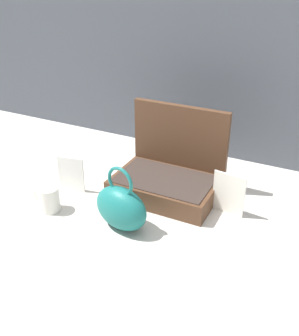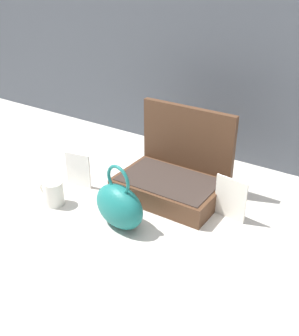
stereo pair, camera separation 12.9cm
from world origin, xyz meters
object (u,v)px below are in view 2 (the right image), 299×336
Objects in this scene: info_card_left at (230,199)px; poster_card_right at (77,171)px; teal_pouch_handbag at (119,205)px; coffee_mug at (53,193)px; open_suitcase at (174,176)px.

info_card_left reaches higher than poster_card_right.
teal_pouch_handbag reaches higher than coffee_mug.
open_suitcase is 3.55× the size of coffee_mug.
teal_pouch_handbag is 1.61× the size of poster_card_right.
teal_pouch_handbag is at bearing -133.34° from info_card_left.
poster_card_right reaches higher than coffee_mug.
open_suitcase is 2.47× the size of info_card_left.
open_suitcase reaches higher than poster_card_right.
teal_pouch_handbag reaches higher than info_card_left.
open_suitcase is 0.45m from coffee_mug.
teal_pouch_handbag is at bearing -99.44° from open_suitcase.
coffee_mug is (-0.28, -0.03, -0.03)m from teal_pouch_handbag.
coffee_mug is 0.63m from info_card_left.
poster_card_right is (-0.58, -0.12, -0.01)m from info_card_left.
info_card_left is (0.29, 0.24, -0.00)m from teal_pouch_handbag.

